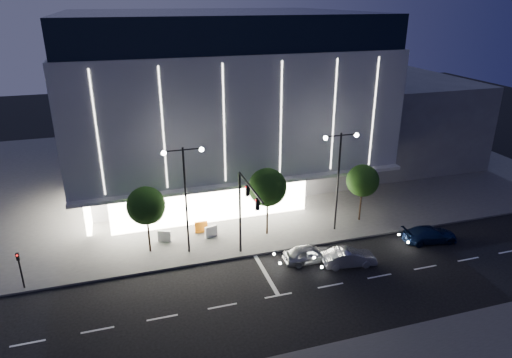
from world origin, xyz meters
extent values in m
plane|color=black|center=(0.00, 0.00, 0.00)|extent=(160.00, 160.00, 0.00)
cube|color=#474747|center=(5.00, 24.00, 0.07)|extent=(70.00, 40.00, 0.15)
cube|color=#4C4C51|center=(3.00, 24.00, 2.00)|extent=(28.00, 21.00, 4.00)
cube|color=gray|center=(3.00, 22.00, 9.50)|extent=(30.00, 25.00, 11.00)
cube|color=black|center=(3.00, 22.00, 16.50)|extent=(29.40, 24.50, 3.00)
cube|color=white|center=(0.00, 10.70, 2.00)|extent=(18.00, 0.40, 3.60)
cube|color=white|center=(-10.80, 16.00, 2.00)|extent=(0.40, 10.00, 3.60)
cube|color=gray|center=(3.00, 9.70, 4.10)|extent=(30.00, 2.00, 0.30)
cube|color=white|center=(3.00, 9.48, 9.50)|extent=(24.00, 0.06, 10.00)
cube|color=#4C4C51|center=(26.00, 24.00, 5.00)|extent=(16.00, 20.00, 10.00)
cylinder|color=black|center=(1.00, 4.80, 3.50)|extent=(0.18, 0.18, 7.00)
cylinder|color=black|center=(1.00, 1.90, 7.00)|extent=(0.14, 5.80, 0.14)
cube|color=black|center=(1.00, 2.60, 6.40)|extent=(0.28, 0.18, 0.85)
cube|color=black|center=(1.00, 0.20, 6.40)|extent=(0.28, 0.18, 0.85)
sphere|color=#FF0C0C|center=(0.88, 2.60, 6.70)|extent=(0.14, 0.14, 0.14)
cylinder|color=black|center=(-3.00, 6.00, 4.50)|extent=(0.16, 0.16, 9.00)
cylinder|color=black|center=(-3.70, 6.00, 8.80)|extent=(1.40, 0.10, 0.10)
cylinder|color=black|center=(-2.30, 6.00, 8.80)|extent=(1.40, 0.10, 0.10)
sphere|color=white|center=(-4.40, 6.00, 8.70)|extent=(0.36, 0.36, 0.36)
sphere|color=white|center=(-1.60, 6.00, 8.70)|extent=(0.36, 0.36, 0.36)
cylinder|color=black|center=(10.00, 6.00, 4.50)|extent=(0.16, 0.16, 9.00)
cylinder|color=black|center=(9.30, 6.00, 8.80)|extent=(1.40, 0.10, 0.10)
cylinder|color=black|center=(10.70, 6.00, 8.80)|extent=(1.40, 0.10, 0.10)
sphere|color=white|center=(8.60, 6.00, 8.70)|extent=(0.36, 0.36, 0.36)
sphere|color=white|center=(11.40, 6.00, 8.70)|extent=(0.36, 0.36, 0.36)
cylinder|color=black|center=(-15.00, 4.50, 1.50)|extent=(0.12, 0.12, 3.00)
cube|color=black|center=(-15.00, 4.50, 2.70)|extent=(0.22, 0.16, 0.55)
sphere|color=#FF0C0C|center=(-15.00, 4.39, 2.85)|extent=(0.10, 0.10, 0.10)
cylinder|color=black|center=(-6.00, 7.00, 1.89)|extent=(0.16, 0.16, 3.78)
sphere|color=#18370F|center=(-6.00, 7.00, 4.21)|extent=(3.02, 3.02, 3.02)
sphere|color=#18370F|center=(-5.70, 7.20, 3.67)|extent=(2.16, 2.16, 2.16)
sphere|color=#18370F|center=(-6.25, 6.85, 3.89)|extent=(1.94, 1.94, 1.94)
cylinder|color=black|center=(4.00, 7.00, 2.03)|extent=(0.16, 0.16, 4.06)
sphere|color=#18370F|center=(4.00, 7.00, 4.52)|extent=(3.25, 3.25, 3.25)
sphere|color=#18370F|center=(4.30, 7.20, 3.94)|extent=(2.32, 2.32, 2.32)
sphere|color=#18370F|center=(3.75, 6.85, 4.18)|extent=(2.09, 2.09, 2.09)
cylinder|color=black|center=(13.00, 7.00, 1.82)|extent=(0.16, 0.16, 3.64)
sphere|color=#18370F|center=(13.00, 7.00, 4.06)|extent=(2.91, 2.91, 2.91)
sphere|color=#18370F|center=(13.30, 7.20, 3.54)|extent=(2.08, 2.08, 2.08)
sphere|color=#18370F|center=(12.75, 6.85, 3.74)|extent=(1.87, 1.87, 1.87)
imported|color=#9C9FA4|center=(5.76, 1.95, 0.69)|extent=(4.09, 1.72, 1.38)
imported|color=#A1A3A9|center=(8.50, 0.55, 0.68)|extent=(4.29, 1.97, 1.36)
imported|color=#14254B|center=(16.78, 1.84, 0.67)|extent=(4.82, 2.48, 1.34)
cube|color=silver|center=(-4.69, 8.22, 0.65)|extent=(1.10, 0.69, 1.00)
cube|color=orange|center=(-1.43, 8.93, 0.65)|extent=(1.10, 0.27, 1.00)
cube|color=white|center=(-0.77, 7.87, 0.65)|extent=(1.13, 0.54, 1.00)
camera|label=1|loc=(-7.30, -26.32, 19.35)|focal=32.00mm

